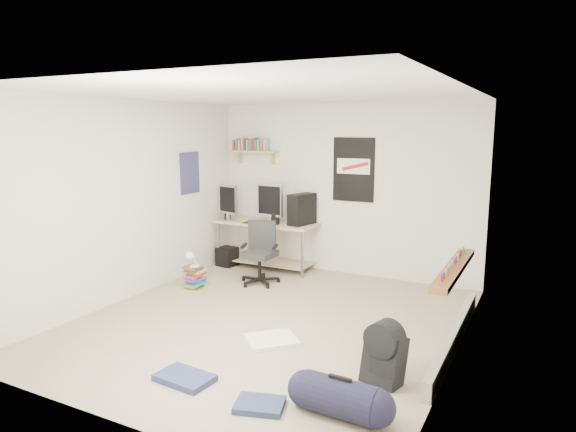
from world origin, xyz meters
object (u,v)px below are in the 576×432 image
at_px(backpack, 384,360).
at_px(book_stack, 195,278).
at_px(desk, 268,244).
at_px(office_chair, 259,249).
at_px(duffel_bag, 340,399).

relative_size(backpack, book_stack, 0.98).
relative_size(desk, office_chair, 1.82).
bearing_deg(backpack, book_stack, 170.84).
xyz_separation_m(desk, backpack, (2.69, -2.74, -0.16)).
xyz_separation_m(desk, office_chair, (0.32, -0.80, 0.12)).
xyz_separation_m(office_chair, duffel_bag, (2.23, -2.61, -0.35)).
height_order(desk, book_stack, desk).
xyz_separation_m(backpack, duffel_bag, (-0.14, -0.67, -0.06)).
relative_size(office_chair, book_stack, 1.95).
xyz_separation_m(duffel_bag, book_stack, (-2.89, 2.00, 0.01)).
bearing_deg(duffel_bag, desk, 129.26).
bearing_deg(backpack, office_chair, 155.25).
distance_m(desk, duffel_bag, 4.27).
height_order(desk, office_chair, office_chair).
bearing_deg(book_stack, backpack, -23.74).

